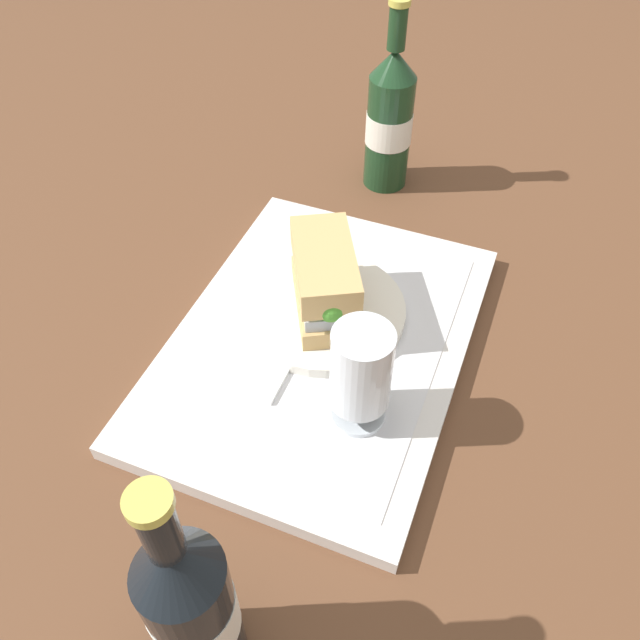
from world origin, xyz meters
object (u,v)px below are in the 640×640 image
at_px(beer_glass, 361,374).
at_px(second_bottle, 390,119).
at_px(plate, 324,310).
at_px(sandwich, 325,282).
at_px(beer_bottle, 191,606).

height_order(beer_glass, second_bottle, second_bottle).
distance_m(plate, beer_glass, 0.16).
distance_m(beer_glass, second_bottle, 0.44).
relative_size(sandwich, second_bottle, 0.54).
bearing_deg(second_bottle, beer_glass, 14.09).
xyz_separation_m(beer_glass, beer_bottle, (0.25, -0.04, 0.01)).
distance_m(sandwich, second_bottle, 0.31).
xyz_separation_m(plate, sandwich, (0.00, 0.00, 0.05)).
xyz_separation_m(beer_glass, second_bottle, (-0.43, -0.11, 0.01)).
height_order(sandwich, beer_glass, beer_glass).
distance_m(beer_glass, beer_bottle, 0.26).
bearing_deg(second_bottle, plate, 4.34).
bearing_deg(sandwich, beer_glass, 6.68).
height_order(sandwich, second_bottle, second_bottle).
height_order(plate, beer_glass, beer_glass).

